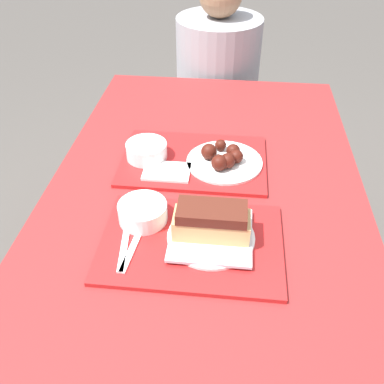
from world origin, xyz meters
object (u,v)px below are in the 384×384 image
bowl_coleslaw_far (147,150)px  brisket_sandwich_plate (211,226)px  tray_far (194,161)px  wings_plate_far (224,158)px  person_seated_across (218,68)px  tray_near (192,243)px  bowl_coleslaw_near (143,211)px

bowl_coleslaw_far → brisket_sandwich_plate: bearing=-56.2°
tray_far → wings_plate_far: (0.09, -0.01, 0.03)m
wings_plate_far → person_seated_across: bearing=94.4°
tray_far → wings_plate_far: size_ratio=1.92×
tray_near → bowl_coleslaw_near: bowl_coleslaw_near is taller
tray_near → brisket_sandwich_plate: size_ratio=2.05×
bowl_coleslaw_near → bowl_coleslaw_far: 0.29m
tray_near → tray_far: bearing=95.0°
brisket_sandwich_plate → person_seated_across: size_ratio=0.31×
bowl_coleslaw_near → tray_near: bearing=-26.5°
brisket_sandwich_plate → wings_plate_far: bearing=87.4°
brisket_sandwich_plate → wings_plate_far: size_ratio=0.93×
wings_plate_far → bowl_coleslaw_near: bearing=-125.2°
bowl_coleslaw_far → wings_plate_far: (0.24, -0.01, -0.01)m
person_seated_across → tray_near: bearing=-89.8°
bowl_coleslaw_near → tray_far: bearing=70.6°
tray_far → brisket_sandwich_plate: (0.08, -0.34, 0.05)m
tray_near → wings_plate_far: size_ratio=1.92×
bowl_coleslaw_near → wings_plate_far: 0.34m
tray_near → person_seated_across: (-0.00, 1.22, -0.05)m
bowl_coleslaw_near → wings_plate_far: wings_plate_far is taller
tray_far → person_seated_across: bearing=88.2°
brisket_sandwich_plate → wings_plate_far: (0.02, 0.33, -0.02)m
wings_plate_far → person_seated_across: (-0.07, 0.87, -0.07)m
tray_near → bowl_coleslaw_far: size_ratio=3.53×
tray_near → person_seated_across: bearing=90.2°
tray_near → bowl_coleslaw_near: (-0.13, 0.07, 0.03)m
brisket_sandwich_plate → person_seated_across: bearing=92.5°
brisket_sandwich_plate → bowl_coleslaw_far: bearing=123.8°
bowl_coleslaw_near → person_seated_across: 1.16m
tray_near → bowl_coleslaw_far: (-0.18, 0.36, 0.03)m
tray_near → tray_far: (-0.03, 0.36, 0.00)m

